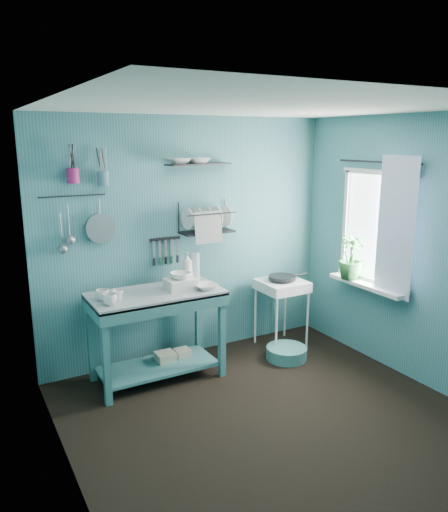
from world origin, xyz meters
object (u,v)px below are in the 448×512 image
utensil_cup_magenta (73,176)px  storage_tin_large (166,363)px  potted_plant (351,258)px  work_counter (157,336)px  wash_tub (181,284)px  colander (101,228)px  storage_tin_small (183,359)px  floor_basin (287,353)px  water_bottle (195,266)px  hotplate_stand (281,313)px  utensil_cup_teal (103,178)px  soap_bottle (187,266)px  frying_pan (282,277)px  mug_right (102,295)px  mug_mid (118,295)px  dish_rack (207,217)px  mug_left (110,300)px

utensil_cup_magenta → storage_tin_large: bearing=-21.6°
potted_plant → storage_tin_large: 2.19m
work_counter → wash_tub: bearing=-5.2°
colander → storage_tin_small: bearing=-22.4°
storage_tin_large → floor_basin: 1.29m
storage_tin_small → utensil_cup_magenta: bearing=164.5°
water_bottle → hotplate_stand: bearing=-9.0°
wash_tub → utensil_cup_teal: bearing=149.4°
soap_bottle → storage_tin_small: 0.94m
work_counter → hotplate_stand: 1.50m
hotplate_stand → utensil_cup_teal: 2.42m
frying_pan → mug_right: bearing=-178.1°
utensil_cup_magenta → storage_tin_small: utensil_cup_magenta is taller
work_counter → mug_right: (-0.50, 0.00, 0.49)m
storage_tin_large → wash_tub: bearing=-25.0°
mug_mid → potted_plant: potted_plant is taller
dish_rack → colander: size_ratio=1.96×
soap_bottle → utensil_cup_teal: 1.19m
wash_tub → storage_tin_small: 0.83m
utensil_cup_teal → potted_plant: (2.37, -0.75, -0.86)m
dish_rack → utensil_cup_magenta: (-1.30, 0.05, 0.46)m
soap_bottle → mug_mid: bearing=-162.0°
hotplate_stand → potted_plant: bearing=-38.1°
work_counter → potted_plant: (2.02, -0.42, 0.62)m
work_counter → hotplate_stand: size_ratio=1.63×
soap_bottle → potted_plant: potted_plant is taller
wash_tub → colander: bearing=148.9°
work_counter → mug_mid: bearing=-171.7°
soap_bottle → dish_rack: (0.27, 0.08, 0.46)m
utensil_cup_magenta → storage_tin_small: 2.08m
dish_rack → potted_plant: size_ratio=1.21×
storage_tin_small → frying_pan: bearing=-0.7°
water_bottle → frying_pan: size_ratio=0.93×
water_bottle → floor_basin: 1.35m
utensil_cup_teal → storage_tin_small: bearing=-21.4°
water_bottle → dish_rack: dish_rack is taller
wash_tub → colander: size_ratio=1.00×
mug_mid → soap_bottle: bearing=18.0°
water_bottle → storage_tin_large: 1.01m
floor_basin → water_bottle: bearing=150.1°
water_bottle → colander: colander is taller
wash_tub → storage_tin_large: bearing=155.0°
soap_bottle → water_bottle: (0.10, 0.02, -0.01)m
colander → mug_left: bearing=-100.3°
mug_left → wash_tub: (0.73, 0.14, 0.00)m
mug_right → wash_tub: size_ratio=0.44×
utensil_cup_teal → storage_tin_large: 1.88m
wash_tub → storage_tin_small: wash_tub is taller
dish_rack → mug_mid: bearing=-171.4°
mug_left → water_bottle: water_bottle is taller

